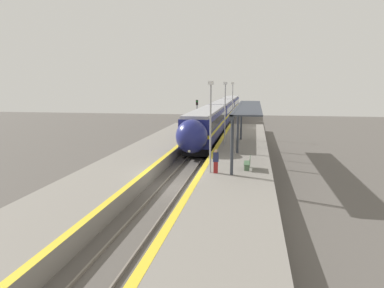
# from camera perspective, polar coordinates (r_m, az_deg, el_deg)

# --- Properties ---
(ground_plane) EXTENTS (120.00, 120.00, 0.00)m
(ground_plane) POSITION_cam_1_polar(r_m,az_deg,el_deg) (25.35, -3.05, -6.64)
(ground_plane) COLOR #56514C
(rail_left) EXTENTS (0.08, 90.00, 0.15)m
(rail_left) POSITION_cam_1_polar(r_m,az_deg,el_deg) (25.49, -4.64, -6.40)
(rail_left) COLOR slate
(rail_left) RESTS_ON ground_plane
(rail_right) EXTENTS (0.08, 90.00, 0.15)m
(rail_right) POSITION_cam_1_polar(r_m,az_deg,el_deg) (25.19, -1.44, -6.56)
(rail_right) COLOR slate
(rail_right) RESTS_ON ground_plane
(train) EXTENTS (2.89, 62.40, 4.03)m
(train) POSITION_cam_1_polar(r_m,az_deg,el_deg) (61.66, 4.55, 4.87)
(train) COLOR black
(train) RESTS_ON ground_plane
(platform_right) EXTENTS (4.96, 64.00, 0.99)m
(platform_right) POSITION_cam_1_polar(r_m,az_deg,el_deg) (24.68, 6.45, -5.95)
(platform_right) COLOR gray
(platform_right) RESTS_ON ground_plane
(platform_left) EXTENTS (4.91, 64.00, 0.99)m
(platform_left) POSITION_cam_1_polar(r_m,az_deg,el_deg) (26.41, -11.88, -5.08)
(platform_left) COLOR gray
(platform_left) RESTS_ON ground_plane
(platform_bench) EXTENTS (0.44, 1.54, 0.89)m
(platform_bench) POSITION_cam_1_polar(r_m,az_deg,el_deg) (26.51, 8.57, -2.79)
(platform_bench) COLOR #4C6B4C
(platform_bench) RESTS_ON platform_right
(person_waiting) EXTENTS (0.36, 0.22, 1.60)m
(person_waiting) POSITION_cam_1_polar(r_m,az_deg,el_deg) (25.02, 3.65, -2.60)
(person_waiting) COLOR maroon
(person_waiting) RESTS_ON platform_right
(railway_signal) EXTENTS (0.28, 0.28, 4.75)m
(railway_signal) POSITION_cam_1_polar(r_m,az_deg,el_deg) (50.52, 0.77, 4.61)
(railway_signal) COLOR #59595E
(railway_signal) RESTS_ON ground_plane
(lamppost_near) EXTENTS (0.36, 0.20, 6.09)m
(lamppost_near) POSITION_cam_1_polar(r_m,az_deg,el_deg) (24.73, 2.84, 3.42)
(lamppost_near) COLOR #9E9EA3
(lamppost_near) RESTS_ON platform_right
(lamppost_mid) EXTENTS (0.36, 0.20, 6.09)m
(lamppost_mid) POSITION_cam_1_polar(r_m,az_deg,el_deg) (36.63, 5.05, 5.27)
(lamppost_mid) COLOR #9E9EA3
(lamppost_mid) RESTS_ON platform_right
(lamppost_far) EXTENTS (0.36, 0.20, 6.09)m
(lamppost_far) POSITION_cam_1_polar(r_m,az_deg,el_deg) (48.57, 6.18, 6.20)
(lamppost_far) COLOR #9E9EA3
(lamppost_far) RESTS_ON platform_right
(station_canopy) EXTENTS (2.02, 18.92, 4.08)m
(station_canopy) POSITION_cam_1_polar(r_m,az_deg,el_deg) (32.11, 8.09, 5.34)
(station_canopy) COLOR #333842
(station_canopy) RESTS_ON platform_right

